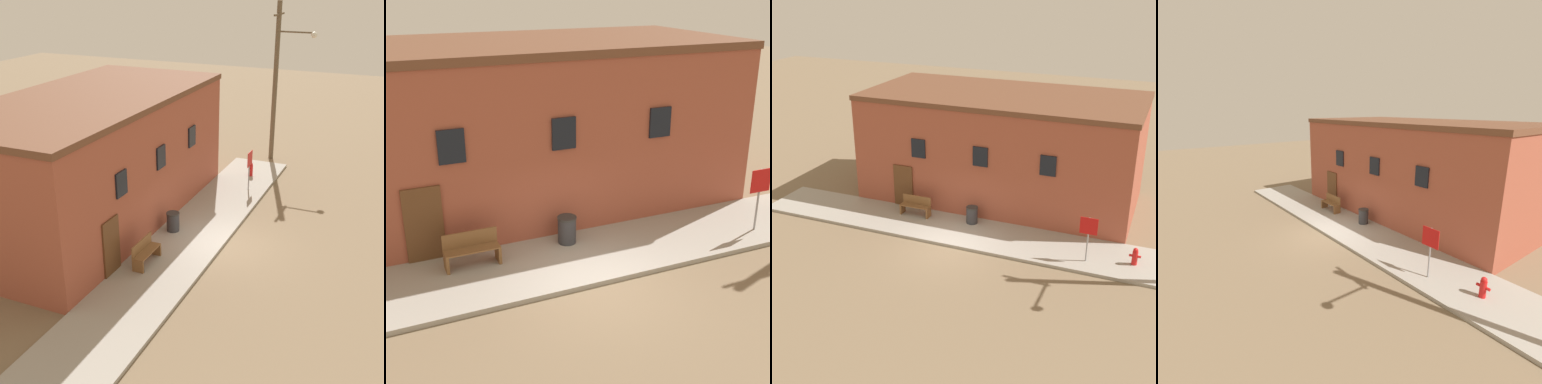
# 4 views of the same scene
# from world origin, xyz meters

# --- Properties ---
(ground_plane) EXTENTS (80.00, 80.00, 0.00)m
(ground_plane) POSITION_xyz_m (0.00, 0.00, 0.00)
(ground_plane) COLOR #7A664C
(sidewalk) EXTENTS (19.72, 2.91, 0.14)m
(sidewalk) POSITION_xyz_m (0.00, 1.45, 0.07)
(sidewalk) COLOR #9E998E
(sidewalk) RESTS_ON ground
(brick_building) EXTENTS (13.33, 6.44, 5.37)m
(brick_building) POSITION_xyz_m (0.28, 6.06, 2.69)
(brick_building) COLOR #9E4C38
(brick_building) RESTS_ON ground
(stop_sign) EXTENTS (0.70, 0.06, 1.91)m
(stop_sign) POSITION_xyz_m (5.60, 0.83, 1.47)
(stop_sign) COLOR gray
(stop_sign) RESTS_ON sidewalk
(bench) EXTENTS (1.44, 0.44, 0.92)m
(bench) POSITION_xyz_m (-2.65, 2.12, 0.58)
(bench) COLOR brown
(bench) RESTS_ON sidewalk
(trash_bin) EXTENTS (0.54, 0.54, 0.79)m
(trash_bin) POSITION_xyz_m (0.12, 2.32, 0.53)
(trash_bin) COLOR #333338
(trash_bin) RESTS_ON sidewalk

